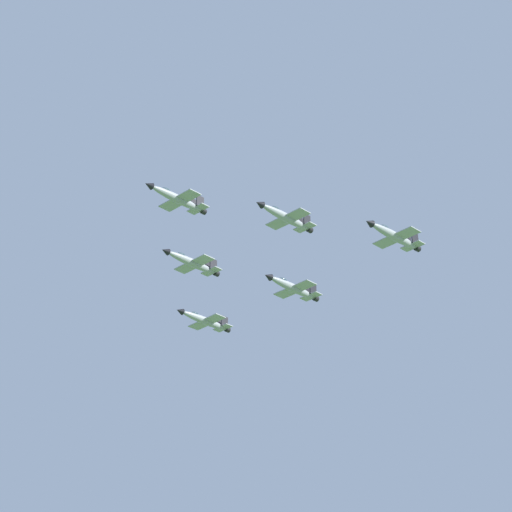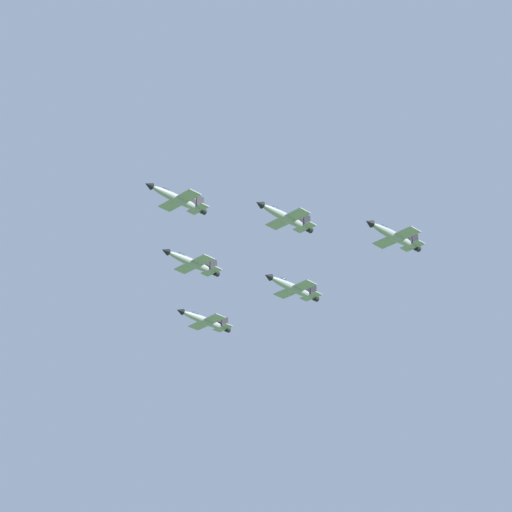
{
  "view_description": "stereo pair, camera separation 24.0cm",
  "coord_description": "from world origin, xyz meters",
  "views": [
    {
      "loc": [
        -25.78,
        230.05,
        40.6
      ],
      "look_at": [
        15.64,
        -0.47,
        165.1
      ],
      "focal_mm": 81.59,
      "sensor_mm": 36.0,
      "label": 1
    },
    {
      "loc": [
        -26.01,
        230.01,
        40.6
      ],
      "look_at": [
        15.64,
        -0.47,
        165.1
      ],
      "focal_mm": 81.59,
      "sensor_mm": 36.0,
      "label": 2
    }
  ],
  "objects": [
    {
      "name": "jet_right_wingman",
      "position": [
        31.65,
        -4.41,
        166.98
      ],
      "size": [
        12.31,
        15.65,
        3.73
      ],
      "rotation": [
        0.0,
        0.0,
        0.96
      ],
      "color": "#9EA3A8"
    },
    {
      "name": "jet_right_outer",
      "position": [
        33.71,
        -28.0,
        162.93
      ],
      "size": [
        12.39,
        15.48,
        3.71
      ],
      "rotation": [
        0.0,
        0.0,
        0.95
      ],
      "color": "#9EA3A8"
    },
    {
      "name": "jet_slot_rear",
      "position": [
        8.7,
        -10.25,
        161.24
      ],
      "size": [
        12.35,
        15.9,
        3.78
      ],
      "rotation": [
        0.0,
        0.0,
        0.97
      ],
      "color": "#9EA3A8"
    },
    {
      "name": "jet_left_wingman",
      "position": [
        6.63,
        13.34,
        166.65
      ],
      "size": [
        12.04,
        15.52,
        3.68
      ],
      "rotation": [
        0.0,
        0.0,
        0.97
      ],
      "color": "#9EA3A8"
    },
    {
      "name": "jet_left_outer",
      "position": [
        -16.32,
        7.5,
        162.92
      ],
      "size": [
        12.6,
        15.93,
        3.8
      ],
      "rotation": [
        0.0,
        0.0,
        0.96
      ],
      "color": "#9EA3A8"
    },
    {
      "name": "jet_lead",
      "position": [
        29.58,
        19.18,
        170.34
      ],
      "size": [
        12.08,
        15.36,
        3.66
      ],
      "rotation": [
        0.0,
        0.0,
        0.96
      ],
      "color": "#9EA3A8"
    }
  ]
}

